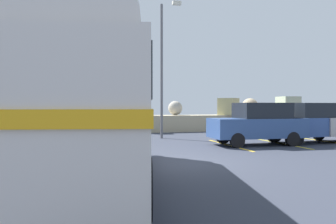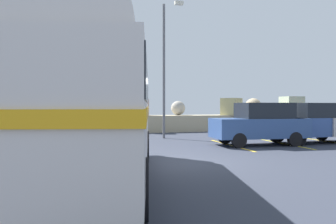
{
  "view_description": "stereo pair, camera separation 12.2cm",
  "coord_description": "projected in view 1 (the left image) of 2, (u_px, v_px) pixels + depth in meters",
  "views": [
    {
      "loc": [
        -2.69,
        -9.98,
        1.77
      ],
      "look_at": [
        -0.36,
        -1.33,
        1.59
      ],
      "focal_mm": 35.97,
      "sensor_mm": 36.0,
      "label": 1
    },
    {
      "loc": [
        -2.58,
        -10.01,
        1.77
      ],
      "look_at": [
        -0.36,
        -1.33,
        1.59
      ],
      "focal_mm": 35.97,
      "sensor_mm": 36.0,
      "label": 2
    }
  ],
  "objects": [
    {
      "name": "lamp_post",
      "position": [
        163.0,
        64.0,
        17.71
      ],
      "size": [
        0.91,
        0.89,
        7.11
      ],
      "color": "#5B5B60",
      "rests_on": "ground"
    },
    {
      "name": "parked_car_middle",
      "position": [
        310.0,
        122.0,
        15.76
      ],
      "size": [
        4.16,
        1.86,
        1.86
      ],
      "rotation": [
        0.0,
        0.0,
        1.61
      ],
      "color": "black",
      "rests_on": "ground"
    },
    {
      "name": "parked_car_nearest",
      "position": [
        258.0,
        123.0,
        14.82
      ],
      "size": [
        4.17,
        1.87,
        1.86
      ],
      "rotation": [
        0.0,
        0.0,
        1.53
      ],
      "color": "black",
      "rests_on": "ground"
    },
    {
      "name": "ground",
      "position": [
        168.0,
        162.0,
        10.37
      ],
      "size": [
        32.0,
        26.0,
        0.02
      ],
      "color": "#303542"
    },
    {
      "name": "vintage_coach",
      "position": [
        94.0,
        93.0,
        7.57
      ],
      "size": [
        4.04,
        8.89,
        3.7
      ],
      "rotation": [
        0.0,
        0.0,
        -0.19
      ],
      "color": "black",
      "rests_on": "ground"
    },
    {
      "name": "breakwater",
      "position": [
        126.0,
        121.0,
        21.85
      ],
      "size": [
        31.36,
        2.3,
        2.43
      ],
      "color": "tan",
      "rests_on": "ground"
    }
  ]
}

